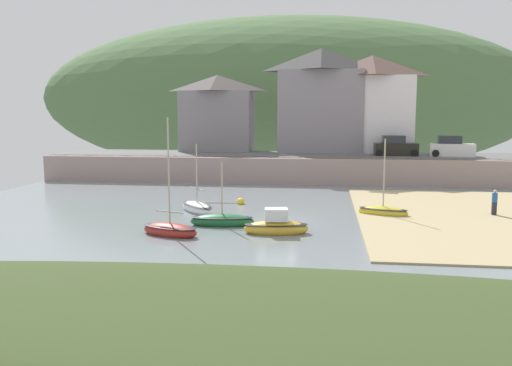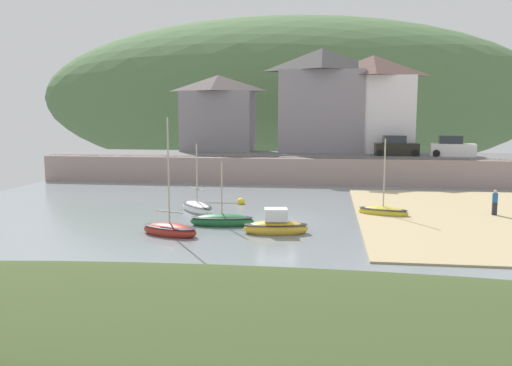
{
  "view_description": "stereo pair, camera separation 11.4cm",
  "coord_description": "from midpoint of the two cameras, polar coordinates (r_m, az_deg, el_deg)",
  "views": [
    {
      "loc": [
        2.92,
        -32.31,
        6.67
      ],
      "look_at": [
        -1.37,
        0.71,
        2.18
      ],
      "focal_mm": 37.46,
      "sensor_mm": 36.0,
      "label": 1
    },
    {
      "loc": [
        3.04,
        -32.3,
        6.67
      ],
      "look_at": [
        -1.37,
        0.71,
        2.18
      ],
      "focal_mm": 37.46,
      "sensor_mm": 36.0,
      "label": 2
    }
  ],
  "objects": [
    {
      "name": "quay_seawall",
      "position": [
        50.18,
        4.15,
        1.58
      ],
      "size": [
        48.0,
        9.4,
        2.4
      ],
      "color": "gray",
      "rests_on": "ground"
    },
    {
      "name": "sailboat_nearest_shore",
      "position": [
        29.43,
        2.25,
        -4.65
      ],
      "size": [
        3.72,
        1.8,
        1.59
      ],
      "rotation": [
        0.0,
        0.0,
        0.13
      ],
      "color": "gold",
      "rests_on": "ground"
    },
    {
      "name": "person_on_slipway",
      "position": [
        37.24,
        24.24,
        -1.79
      ],
      "size": [
        0.34,
        0.34,
        1.62
      ],
      "color": "#282833",
      "rests_on": "ground"
    },
    {
      "name": "parked_car_near_slipway",
      "position": [
        53.54,
        14.78,
        3.71
      ],
      "size": [
        4.14,
        1.82,
        1.95
      ],
      "rotation": [
        0.0,
        0.0,
        0.02
      ],
      "color": "black",
      "rests_on": "ground"
    },
    {
      "name": "waterfront_building_right",
      "position": [
        57.7,
        12.38,
        8.31
      ],
      "size": [
        8.46,
        5.89,
        10.01
      ],
      "color": "white",
      "rests_on": "ground"
    },
    {
      "name": "ground",
      "position": [
        23.71,
        3.51,
        -8.26
      ],
      "size": [
        48.0,
        41.0,
        0.61
      ],
      "color": "gray"
    },
    {
      "name": "mooring_buoy",
      "position": [
        38.65,
        -1.54,
        -2.01
      ],
      "size": [
        0.55,
        0.55,
        0.55
      ],
      "color": "yellow",
      "rests_on": "ground"
    },
    {
      "name": "sailboat_white_hull",
      "position": [
        35.33,
        13.51,
        -2.97
      ],
      "size": [
        3.42,
        2.14,
        5.12
      ],
      "rotation": [
        0.0,
        0.0,
        -0.33
      ],
      "color": "gold",
      "rests_on": "ground"
    },
    {
      "name": "waterfront_building_left",
      "position": [
        58.69,
        -3.98,
        7.53
      ],
      "size": [
        7.86,
        5.46,
        8.13
      ],
      "color": "gray",
      "rests_on": "ground"
    },
    {
      "name": "sailboat_blue_trim",
      "position": [
        35.77,
        -6.2,
        -2.64
      ],
      "size": [
        3.29,
        3.55,
        4.73
      ],
      "rotation": [
        0.0,
        0.0,
        -0.86
      ],
      "color": "white",
      "rests_on": "ground"
    },
    {
      "name": "sailboat_far_left",
      "position": [
        31.51,
        -3.55,
        -4.03
      ],
      "size": [
        3.85,
        1.59,
        3.93
      ],
      "rotation": [
        0.0,
        0.0,
        0.08
      ],
      "color": "#1A5D30",
      "rests_on": "ground"
    },
    {
      "name": "fishing_boat_green",
      "position": [
        29.39,
        -9.09,
        -4.94
      ],
      "size": [
        3.6,
        2.36,
        6.56
      ],
      "rotation": [
        0.0,
        0.0,
        -0.33
      ],
      "color": "maroon",
      "rests_on": "ground"
    },
    {
      "name": "waterfront_building_centre",
      "position": [
        57.52,
        7.08,
        8.84
      ],
      "size": [
        9.01,
        6.27,
        10.82
      ],
      "color": "gray",
      "rests_on": "ground"
    },
    {
      "name": "parked_car_by_wall",
      "position": [
        54.44,
        20.28,
        3.55
      ],
      "size": [
        4.27,
        2.15,
        1.95
      ],
      "rotation": [
        0.0,
        0.0,
        -0.11
      ],
      "color": "white",
      "rests_on": "ground"
    },
    {
      "name": "hillside_backdrop",
      "position": [
        87.78,
        3.31,
        9.05
      ],
      "size": [
        80.0,
        44.0,
        25.1
      ],
      "color": "#4F6F42",
      "rests_on": "ground"
    }
  ]
}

